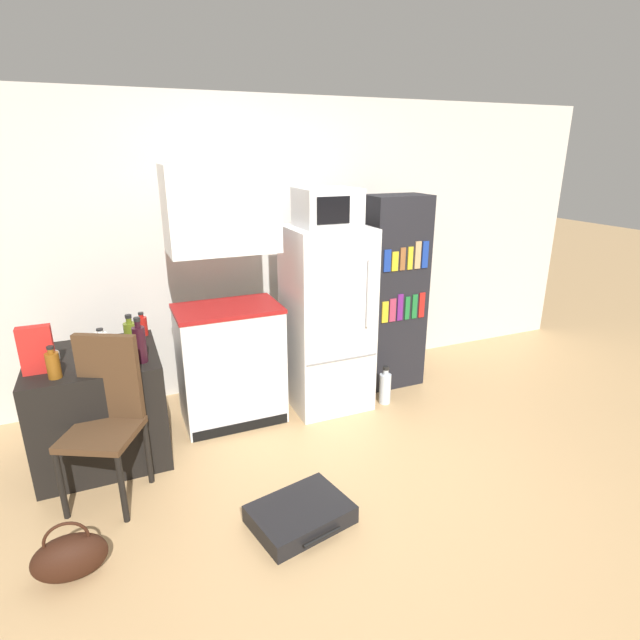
{
  "coord_description": "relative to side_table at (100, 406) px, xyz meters",
  "views": [
    {
      "loc": [
        -1.28,
        -2.21,
        2.06
      ],
      "look_at": [
        0.03,
        0.85,
        0.92
      ],
      "focal_mm": 28.0,
      "sensor_mm": 36.0,
      "label": 1
    }
  ],
  "objects": [
    {
      "name": "ground_plane",
      "position": [
        1.47,
        -1.21,
        -0.38
      ],
      "size": [
        24.0,
        24.0,
        0.0
      ],
      "primitive_type": "plane",
      "color": "tan"
    },
    {
      "name": "wall_back",
      "position": [
        1.67,
        0.79,
        0.87
      ],
      "size": [
        6.4,
        0.1,
        2.49
      ],
      "color": "beige",
      "rests_on": "ground_plane"
    },
    {
      "name": "side_table",
      "position": [
        0.0,
        0.0,
        0.0
      ],
      "size": [
        0.83,
        0.79,
        0.75
      ],
      "color": "black",
      "rests_on": "ground_plane"
    },
    {
      "name": "kitchen_hutch",
      "position": [
        0.96,
        0.14,
        0.52
      ],
      "size": [
        0.79,
        0.51,
        1.97
      ],
      "color": "white",
      "rests_on": "ground_plane"
    },
    {
      "name": "refrigerator",
      "position": [
        1.76,
        0.09,
        0.37
      ],
      "size": [
        0.63,
        0.62,
        1.5
      ],
      "color": "white",
      "rests_on": "ground_plane"
    },
    {
      "name": "microwave",
      "position": [
        1.76,
        0.09,
        1.27
      ],
      "size": [
        0.45,
        0.4,
        0.29
      ],
      "color": "silver",
      "rests_on": "refrigerator"
    },
    {
      "name": "bookshelf",
      "position": [
        2.46,
        0.22,
        0.48
      ],
      "size": [
        0.52,
        0.35,
        1.7
      ],
      "color": "black",
      "rests_on": "ground_plane"
    },
    {
      "name": "bottle_milk_white",
      "position": [
        0.07,
        0.1,
        0.44
      ],
      "size": [
        0.09,
        0.09,
        0.15
      ],
      "color": "white",
      "rests_on": "side_table"
    },
    {
      "name": "bottle_wine_dark",
      "position": [
        0.3,
        -0.23,
        0.5
      ],
      "size": [
        0.08,
        0.08,
        0.3
      ],
      "color": "black",
      "rests_on": "side_table"
    },
    {
      "name": "bottle_amber_beer",
      "position": [
        -0.2,
        -0.27,
        0.46
      ],
      "size": [
        0.08,
        0.08,
        0.2
      ],
      "color": "brown",
      "rests_on": "side_table"
    },
    {
      "name": "bottle_olive_oil",
      "position": [
        0.26,
        -0.02,
        0.49
      ],
      "size": [
        0.08,
        0.08,
        0.27
      ],
      "color": "#566619",
      "rests_on": "side_table"
    },
    {
      "name": "bottle_ketchup_red",
      "position": [
        0.35,
        0.29,
        0.45
      ],
      "size": [
        0.08,
        0.08,
        0.18
      ],
      "color": "#AD1914",
      "rests_on": "side_table"
    },
    {
      "name": "bowl",
      "position": [
        -0.27,
        0.05,
        0.4
      ],
      "size": [
        0.16,
        0.16,
        0.04
      ],
      "color": "silver",
      "rests_on": "side_table"
    },
    {
      "name": "cereal_box",
      "position": [
        -0.29,
        -0.15,
        0.53
      ],
      "size": [
        0.19,
        0.07,
        0.3
      ],
      "color": "red",
      "rests_on": "side_table"
    },
    {
      "name": "chair",
      "position": [
        0.06,
        -0.46,
        0.21
      ],
      "size": [
        0.54,
        0.54,
        1.02
      ],
      "rotation": [
        0.0,
        0.0,
        -0.48
      ],
      "color": "black",
      "rests_on": "ground_plane"
    },
    {
      "name": "suitcase_large_flat",
      "position": [
        1.02,
        -1.2,
        -0.32
      ],
      "size": [
        0.62,
        0.51,
        0.11
      ],
      "rotation": [
        0.0,
        0.0,
        0.21
      ],
      "color": "black",
      "rests_on": "ground_plane"
    },
    {
      "name": "handbag",
      "position": [
        -0.18,
        -1.11,
        -0.25
      ],
      "size": [
        0.36,
        0.2,
        0.33
      ],
      "color": "#33190F",
      "rests_on": "ground_plane"
    },
    {
      "name": "water_bottle_front",
      "position": [
        2.21,
        -0.13,
        -0.23
      ],
      "size": [
        0.1,
        0.1,
        0.34
      ],
      "color": "silver",
      "rests_on": "ground_plane"
    }
  ]
}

